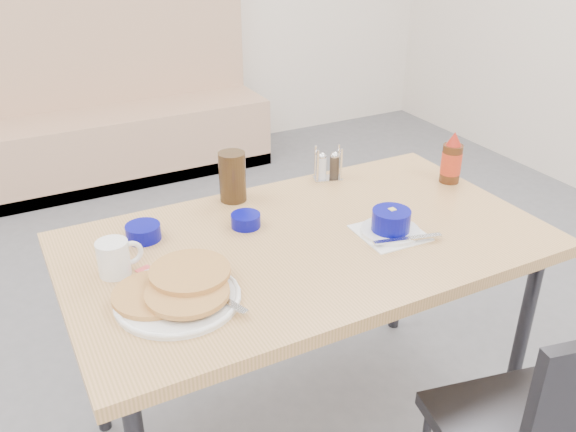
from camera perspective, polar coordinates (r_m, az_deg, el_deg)
name	(u,v)px	position (r m, az deg, el deg)	size (l,w,h in m)	color
booth_bench	(117,122)	(4.17, -15.74, 8.44)	(1.90, 0.56, 1.22)	tan
dining_table	(307,256)	(1.82, 1.79, -3.79)	(1.40, 0.80, 0.76)	tan
pancake_plate	(178,292)	(1.54, -10.29, -7.00)	(0.31, 0.31, 0.06)	white
coffee_mug	(115,257)	(1.67, -15.89, -3.74)	(0.12, 0.08, 0.10)	white
grits_setting	(391,224)	(1.82, 9.61, -0.73)	(0.21, 0.20, 0.08)	white
creamer_bowl	(143,232)	(1.82, -13.39, -1.49)	(0.10, 0.10, 0.05)	#050780
butter_bowl	(246,220)	(1.85, -3.97, -0.41)	(0.09, 0.09, 0.04)	#050780
amber_tumbler	(232,177)	(1.99, -5.22, 3.69)	(0.09, 0.09, 0.17)	#342210
condiment_caddy	(328,168)	(2.16, 3.77, 4.51)	(0.11, 0.09, 0.12)	silver
syrup_bottle	(451,161)	(2.19, 15.05, 5.03)	(0.07, 0.07, 0.18)	#47230F
sugar_wrapper	(144,269)	(1.69, -13.35, -4.88)	(0.04, 0.03, 0.00)	#F75252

